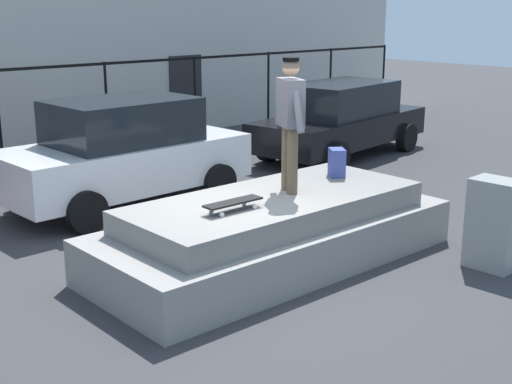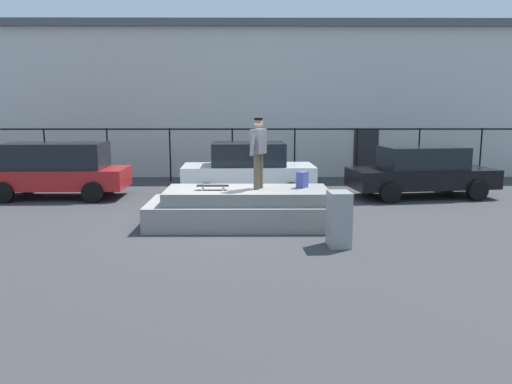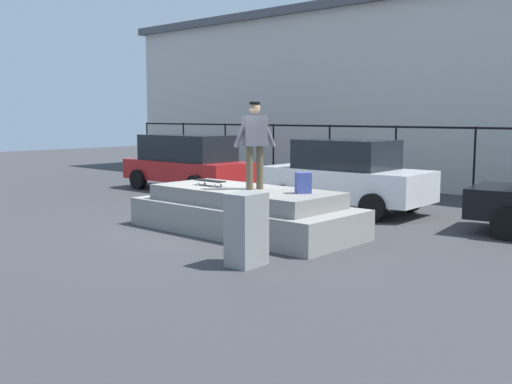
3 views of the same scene
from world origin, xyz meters
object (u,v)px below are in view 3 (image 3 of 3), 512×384
at_px(skateboard, 210,181).
at_px(utility_box, 247,230).
at_px(car_red_hatchback_near, 187,161).
at_px(car_white_sedan_mid, 346,175).
at_px(backpack, 303,183).
at_px(skateboarder, 255,139).

bearing_deg(skateboard, utility_box, -33.35).
bearing_deg(car_red_hatchback_near, skateboard, -37.08).
bearing_deg(car_white_sedan_mid, backpack, -68.53).
height_order(skateboarder, backpack, skateboarder).
bearing_deg(backpack, skateboard, -46.10).
bearing_deg(skateboarder, skateboard, -170.47).
distance_m(skateboarder, backpack, 1.37).
bearing_deg(skateboard, skateboarder, 9.53).
distance_m(skateboarder, car_white_sedan_mid, 3.80).
bearing_deg(car_white_sedan_mid, skateboarder, -85.69).
bearing_deg(utility_box, skateboarder, 126.23).
relative_size(skateboard, backpack, 1.95).
height_order(backpack, car_red_hatchback_near, car_red_hatchback_near).
relative_size(car_white_sedan_mid, utility_box, 3.61).
xyz_separation_m(skateboarder, utility_box, (1.66, -2.01, -1.33)).
bearing_deg(utility_box, skateboard, 143.31).
height_order(skateboarder, car_white_sedan_mid, skateboarder).
relative_size(skateboarder, skateboard, 2.24).
distance_m(backpack, car_white_sedan_mid, 3.75).
height_order(backpack, utility_box, backpack).
relative_size(skateboarder, car_red_hatchback_near, 0.40).
height_order(backpack, car_white_sedan_mid, car_white_sedan_mid).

